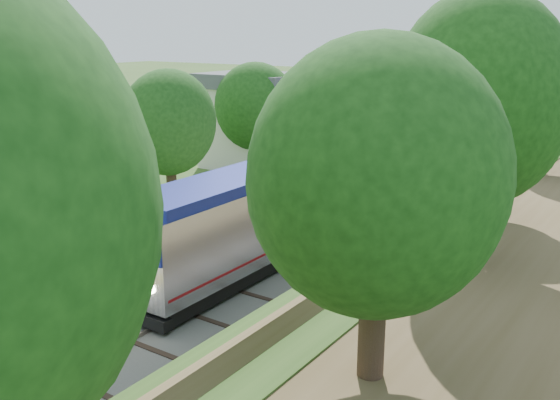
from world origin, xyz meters
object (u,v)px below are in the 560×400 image
Objects in this scene: station_building at (255,120)px; signal_gantry at (530,97)px; lamppost_far at (146,228)px; train at (530,108)px; signal_platform at (141,199)px; signal_farside at (437,171)px.

station_building reaches higher than signal_gantry.
train is at bearing 86.77° from lamppost_far.
lamppost_far is (10.62, -23.08, -1.54)m from station_building.
signal_platform reaches higher than lamppost_far.
station_building reaches higher than lamppost_far.
train is 21.10× the size of signal_platform.
lamppost_far is 1.81m from signal_platform.
signal_farside reaches higher than lamppost_far.
station_building is at bearing -123.38° from signal_gantry.
signal_farside is (9.10, 12.47, 0.12)m from signal_platform.
station_building is at bearing 150.87° from signal_farside.
station_building reaches higher than signal_farside.
train is at bearing 101.79° from signal_gantry.
station_building is 1.40× the size of signal_platform.
station_building is 0.07× the size of train.
signal_gantry is 1.36× the size of signal_platform.
train is (-2.47, 11.84, -2.39)m from signal_gantry.
signal_farside is at bearing 53.88° from signal_platform.
signal_platform is at bearing -96.29° from signal_gantry.
station_building is 39.44m from train.
signal_gantry is at bearing 95.87° from signal_farside.
lamppost_far is 0.71× the size of signal_farside.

